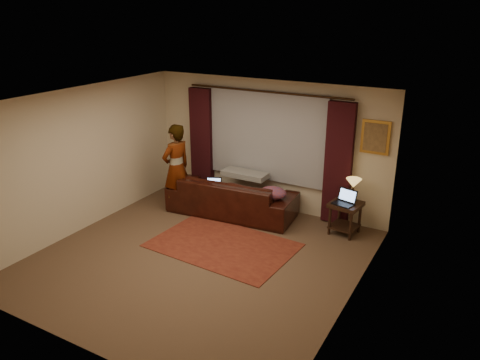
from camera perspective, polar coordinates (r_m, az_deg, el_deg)
name	(u,v)px	position (r m, az deg, el deg)	size (l,w,h in m)	color
floor	(199,258)	(7.84, -5.01, -9.46)	(5.00, 5.00, 0.01)	brown
ceiling	(194,101)	(6.93, -5.67, 9.59)	(5.00, 5.00, 0.02)	silver
wall_back	(268,145)	(9.34, 3.38, 4.25)	(5.00, 0.02, 2.60)	beige
wall_front	(70,254)	(5.60, -20.04, -8.42)	(5.00, 0.02, 2.60)	beige
wall_left	(81,160)	(8.88, -18.77, 2.32)	(0.02, 5.00, 2.60)	beige
wall_right	(355,217)	(6.31, 13.85, -4.45)	(0.02, 5.00, 2.60)	beige
sheer_curtain	(266,136)	(9.23, 3.24, 5.35)	(2.50, 0.05, 1.80)	#9B9BA2
drape_left	(202,142)	(10.00, -4.67, 4.59)	(0.50, 0.14, 2.30)	black
drape_right	(338,164)	(8.75, 11.90, 1.91)	(0.50, 0.14, 2.30)	black
curtain_rod	(266,92)	(9.00, 3.21, 10.70)	(0.04, 0.04, 3.40)	black
picture_frame	(375,137)	(8.52, 16.18, 5.04)	(0.50, 0.04, 0.60)	gold
sofa	(232,190)	(9.20, -1.00, -1.20)	(2.51, 1.09, 1.01)	black
throw_blanket	(245,161)	(9.24, 0.60, 2.29)	(0.92, 0.37, 0.11)	gray
clothing_pile	(273,193)	(8.76, 4.07, -1.61)	(0.52, 0.40, 0.22)	brown
laptop_sofa	(213,185)	(9.16, -3.25, -0.60)	(0.30, 0.32, 0.22)	black
area_rug	(223,245)	(8.19, -2.13, -7.94)	(2.40, 1.60, 0.01)	maroon
end_table	(345,218)	(8.68, 12.66, -4.56)	(0.52, 0.52, 0.60)	black
tiffany_lamp	(353,190)	(8.56, 13.61, -1.22)	(0.27, 0.27, 0.44)	olive
laptop_table	(344,198)	(8.43, 12.52, -2.11)	(0.36, 0.39, 0.26)	black
person	(176,168)	(9.33, -7.76, 1.44)	(0.52, 0.52, 1.78)	gray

